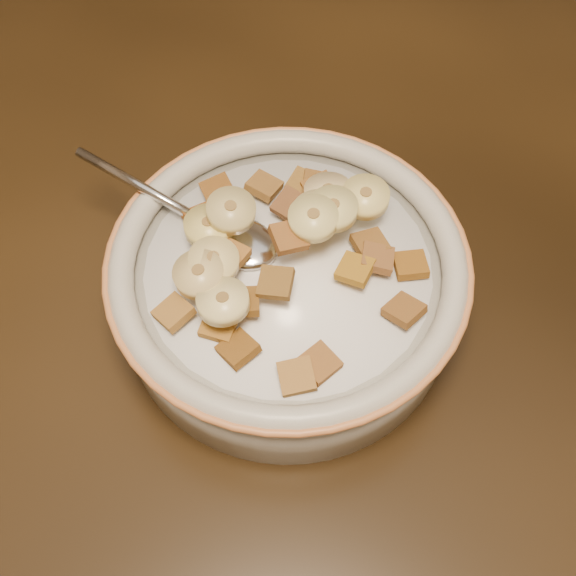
% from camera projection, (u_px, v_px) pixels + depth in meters
% --- Properties ---
extents(floor, '(4.00, 4.50, 0.10)m').
position_uv_depth(floor, '(241.00, 471.00, 1.26)').
color(floor, '#422816').
rests_on(floor, ground).
extents(table, '(1.41, 0.91, 0.04)m').
position_uv_depth(table, '(189.00, 170.00, 0.60)').
color(table, '#32200D').
rests_on(table, floor).
extents(cereal_bowl, '(0.22, 0.22, 0.05)m').
position_uv_depth(cereal_bowl, '(288.00, 291.00, 0.48)').
color(cereal_bowl, beige).
rests_on(cereal_bowl, table).
extents(milk, '(0.18, 0.18, 0.00)m').
position_uv_depth(milk, '(288.00, 269.00, 0.46)').
color(milk, white).
rests_on(milk, cereal_bowl).
extents(spoon, '(0.06, 0.04, 0.01)m').
position_uv_depth(spoon, '(240.00, 242.00, 0.47)').
color(spoon, silver).
rests_on(spoon, cereal_bowl).
extents(cereal_square_0, '(0.03, 0.03, 0.01)m').
position_uv_depth(cereal_square_0, '(202.00, 219.00, 0.47)').
color(cereal_square_0, brown).
rests_on(cereal_square_0, milk).
extents(cereal_square_1, '(0.03, 0.03, 0.01)m').
position_uv_depth(cereal_square_1, '(404.00, 310.00, 0.43)').
color(cereal_square_1, brown).
rests_on(cereal_square_1, milk).
extents(cereal_square_2, '(0.03, 0.03, 0.01)m').
position_uv_depth(cereal_square_2, '(289.00, 237.00, 0.44)').
color(cereal_square_2, brown).
rests_on(cereal_square_2, milk).
extents(cereal_square_3, '(0.03, 0.03, 0.01)m').
position_uv_depth(cereal_square_3, '(320.00, 189.00, 0.48)').
color(cereal_square_3, brown).
rests_on(cereal_square_3, milk).
extents(cereal_square_4, '(0.02, 0.02, 0.01)m').
position_uv_depth(cereal_square_4, '(355.00, 269.00, 0.44)').
color(cereal_square_4, '#956718').
rests_on(cereal_square_4, milk).
extents(cereal_square_5, '(0.03, 0.03, 0.01)m').
position_uv_depth(cereal_square_5, '(317.00, 185.00, 0.49)').
color(cereal_square_5, brown).
rests_on(cereal_square_5, milk).
extents(cereal_square_6, '(0.03, 0.03, 0.01)m').
position_uv_depth(cereal_square_6, '(174.00, 312.00, 0.43)').
color(cereal_square_6, '#8F5B24').
rests_on(cereal_square_6, milk).
extents(cereal_square_7, '(0.02, 0.02, 0.01)m').
position_uv_depth(cereal_square_7, '(304.00, 184.00, 0.49)').
color(cereal_square_7, olive).
rests_on(cereal_square_7, milk).
extents(cereal_square_8, '(0.03, 0.03, 0.01)m').
position_uv_depth(cereal_square_8, '(242.00, 302.00, 0.43)').
color(cereal_square_8, brown).
rests_on(cereal_square_8, milk).
extents(cereal_square_9, '(0.03, 0.03, 0.01)m').
position_uv_depth(cereal_square_9, '(411.00, 265.00, 0.45)').
color(cereal_square_9, brown).
rests_on(cereal_square_9, milk).
extents(cereal_square_10, '(0.02, 0.02, 0.01)m').
position_uv_depth(cereal_square_10, '(276.00, 283.00, 0.43)').
color(cereal_square_10, brown).
rests_on(cereal_square_10, milk).
extents(cereal_square_11, '(0.02, 0.02, 0.01)m').
position_uv_depth(cereal_square_11, '(219.00, 324.00, 0.43)').
color(cereal_square_11, '#8D5D18').
rests_on(cereal_square_11, milk).
extents(cereal_square_12, '(0.02, 0.02, 0.01)m').
position_uv_depth(cereal_square_12, '(230.00, 255.00, 0.44)').
color(cereal_square_12, '#985C20').
rests_on(cereal_square_12, milk).
extents(cereal_square_13, '(0.03, 0.03, 0.01)m').
position_uv_depth(cereal_square_13, '(370.00, 244.00, 0.46)').
color(cereal_square_13, brown).
rests_on(cereal_square_13, milk).
extents(cereal_square_14, '(0.03, 0.03, 0.01)m').
position_uv_depth(cereal_square_14, '(321.00, 218.00, 0.46)').
color(cereal_square_14, olive).
rests_on(cereal_square_14, milk).
extents(cereal_square_15, '(0.03, 0.03, 0.01)m').
position_uv_depth(cereal_square_15, '(217.00, 189.00, 0.49)').
color(cereal_square_15, brown).
rests_on(cereal_square_15, milk).
extents(cereal_square_16, '(0.02, 0.02, 0.01)m').
position_uv_depth(cereal_square_16, '(291.00, 205.00, 0.47)').
color(cereal_square_16, brown).
rests_on(cereal_square_16, milk).
extents(cereal_square_17, '(0.02, 0.02, 0.01)m').
position_uv_depth(cereal_square_17, '(316.00, 206.00, 0.47)').
color(cereal_square_17, brown).
rests_on(cereal_square_17, milk).
extents(cereal_square_18, '(0.02, 0.02, 0.01)m').
position_uv_depth(cereal_square_18, '(264.00, 186.00, 0.49)').
color(cereal_square_18, olive).
rests_on(cereal_square_18, milk).
extents(cereal_square_19, '(0.03, 0.03, 0.01)m').
position_uv_depth(cereal_square_19, '(238.00, 349.00, 0.42)').
color(cereal_square_19, brown).
rests_on(cereal_square_19, milk).
extents(cereal_square_20, '(0.03, 0.03, 0.01)m').
position_uv_depth(cereal_square_20, '(297.00, 376.00, 0.41)').
color(cereal_square_20, olive).
rests_on(cereal_square_20, milk).
extents(cereal_square_21, '(0.03, 0.03, 0.01)m').
position_uv_depth(cereal_square_21, '(319.00, 363.00, 0.42)').
color(cereal_square_21, brown).
rests_on(cereal_square_21, milk).
extents(cereal_square_22, '(0.02, 0.02, 0.01)m').
position_uv_depth(cereal_square_22, '(377.00, 258.00, 0.45)').
color(cereal_square_22, brown).
rests_on(cereal_square_22, milk).
extents(banana_slice_0, '(0.04, 0.04, 0.01)m').
position_uv_depth(banana_slice_0, '(209.00, 226.00, 0.45)').
color(banana_slice_0, tan).
rests_on(banana_slice_0, milk).
extents(banana_slice_1, '(0.04, 0.04, 0.01)m').
position_uv_depth(banana_slice_1, '(199.00, 274.00, 0.43)').
color(banana_slice_1, beige).
rests_on(banana_slice_1, milk).
extents(banana_slice_2, '(0.04, 0.04, 0.01)m').
position_uv_depth(banana_slice_2, '(333.00, 209.00, 0.45)').
color(banana_slice_2, '#EBDA7D').
rests_on(banana_slice_2, milk).
extents(banana_slice_3, '(0.03, 0.03, 0.01)m').
position_uv_depth(banana_slice_3, '(317.00, 212.00, 0.45)').
color(banana_slice_3, beige).
rests_on(banana_slice_3, milk).
extents(banana_slice_4, '(0.04, 0.04, 0.01)m').
position_uv_depth(banana_slice_4, '(223.00, 302.00, 0.42)').
color(banana_slice_4, '#EEE490').
rests_on(banana_slice_4, milk).
extents(banana_slice_5, '(0.04, 0.04, 0.01)m').
position_uv_depth(banana_slice_5, '(231.00, 211.00, 0.45)').
color(banana_slice_5, '#D3BA7C').
rests_on(banana_slice_5, milk).
extents(banana_slice_6, '(0.04, 0.04, 0.01)m').
position_uv_depth(banana_slice_6, '(328.00, 193.00, 0.47)').
color(banana_slice_6, '#E3C889').
rests_on(banana_slice_6, milk).
extents(banana_slice_7, '(0.04, 0.04, 0.01)m').
position_uv_depth(banana_slice_7, '(313.00, 218.00, 0.44)').
color(banana_slice_7, '#FFEE91').
rests_on(banana_slice_7, milk).
extents(banana_slice_8, '(0.04, 0.04, 0.01)m').
position_uv_depth(banana_slice_8, '(365.00, 197.00, 0.46)').
color(banana_slice_8, '#D4BD7E').
rests_on(banana_slice_8, milk).
extents(banana_slice_9, '(0.04, 0.04, 0.01)m').
position_uv_depth(banana_slice_9, '(214.00, 261.00, 0.44)').
color(banana_slice_9, '#EAC97A').
rests_on(banana_slice_9, milk).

